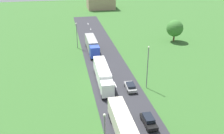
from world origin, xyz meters
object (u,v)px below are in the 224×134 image
Objects in this scene: lamppost_second at (148,66)px; tree_oak at (175,28)px; lamppost_third at (77,34)px; distant_building at (101,1)px; car_second at (149,120)px; car_third at (130,87)px; truck_second at (103,74)px; truck_third at (92,45)px; truck_lead at (124,128)px.

tree_oak is (18.13, 27.29, -0.85)m from lamppost_second.
lamppost_third is 0.57× the size of distant_building.
car_second reaches higher than car_third.
car_third is 83.64m from distant_building.
distant_building reaches higher than lamppost_third.
truck_second is 19.08m from truck_third.
lamppost_second reaches higher than car_second.
car_second is at bearing -82.12° from truck_third.
car_second is 0.33× the size of distant_building.
lamppost_third is at bearing 102.47° from car_second.
car_second is 44.90m from tree_oak.
lamppost_second is at bearing 3.86° from car_third.
lamppost_second is at bearing -123.60° from tree_oak.
truck_second is at bearing 107.47° from car_second.
truck_second is 1.03× the size of distant_building.
distant_building is (12.14, 79.37, 1.71)m from truck_second.
truck_second is 1.09× the size of truck_third.
truck_lead is 15.12m from car_third.
lamppost_third reaches higher than car_second.
lamppost_third reaches higher than car_third.
truck_third is at bearing 110.21° from lamppost_second.
truck_lead is 49.50m from tree_oak.
distant_building is (12.03, 60.29, 1.68)m from truck_third.
truck_third is 0.95× the size of distant_building.
truck_third is 26.97m from tree_oak.
car_third is (4.90, -22.99, -1.41)m from truck_third.
car_second is 0.58× the size of lamppost_third.
lamppost_second is at bearing -23.43° from truck_second.
tree_oak is (21.72, 39.16, 3.36)m from car_second.
truck_third is (-0.06, 37.25, 0.11)m from truck_lead.
truck_third is 61.51m from distant_building.
lamppost_third is at bearing -179.09° from tree_oak.
car_third is 0.62× the size of tree_oak.
truck_third is at bearing -170.29° from tree_oak.
distant_building is at bearing 81.31° from truck_second.
tree_oak is (26.61, 23.61, 2.03)m from truck_second.
truck_lead is 37.25m from truck_third.
truck_second is at bearing -138.42° from tree_oak.
lamppost_second reaches higher than car_third.
truck_second is at bearing -98.69° from distant_building.
truck_second is 16.35m from car_second.
truck_third is 1.65× the size of lamppost_third.
car_third is at bearing -72.22° from lamppost_third.
car_second is at bearing -94.36° from distant_building.
car_second is 95.24m from distant_building.
car_second is (4.73, 2.63, -1.26)m from truck_lead.
car_second is 11.63m from car_third.
car_third is at bearing -94.89° from distant_building.
truck_second is 80.31m from distant_building.
car_third is at bearing -128.13° from tree_oak.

